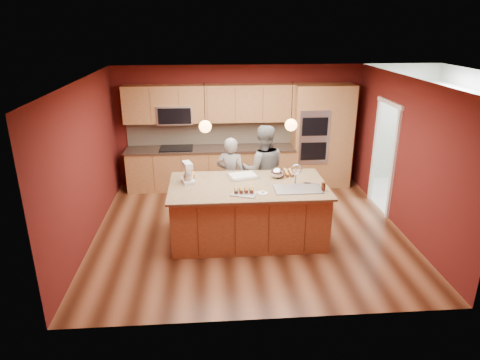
{
  "coord_description": "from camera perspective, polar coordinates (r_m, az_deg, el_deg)",
  "views": [
    {
      "loc": [
        -0.7,
        -6.97,
        3.59
      ],
      "look_at": [
        -0.17,
        -0.1,
        1.01
      ],
      "focal_mm": 32.0,
      "sensor_mm": 36.0,
      "label": 1
    }
  ],
  "objects": [
    {
      "name": "wall_left",
      "position": [
        7.6,
        -19.85,
        2.11
      ],
      "size": [
        0.0,
        5.0,
        5.0
      ],
      "primitive_type": "plane",
      "rotation": [
        1.57,
        0.0,
        1.57
      ],
      "color": "#541613",
      "rests_on": "ground"
    },
    {
      "name": "pendant_left",
      "position": [
        6.9,
        -4.66,
        7.16
      ],
      "size": [
        0.2,
        0.2,
        0.8
      ],
      "color": "black",
      "rests_on": "ceiling"
    },
    {
      "name": "washer",
      "position": [
        9.7,
        26.13,
        -0.2
      ],
      "size": [
        0.72,
        0.74,
        1.01
      ],
      "primitive_type": "cube",
      "rotation": [
        0.0,
        0.0,
        -0.15
      ],
      "color": "white",
      "rests_on": "floor"
    },
    {
      "name": "wall_front",
      "position": [
        5.05,
        4.04,
        -5.9
      ],
      "size": [
        5.5,
        0.0,
        5.5
      ],
      "primitive_type": "plane",
      "rotation": [
        -1.57,
        0.0,
        0.0
      ],
      "color": "#541613",
      "rests_on": "ground"
    },
    {
      "name": "cupcakes_right",
      "position": [
        7.74,
        5.87,
        0.98
      ],
      "size": [
        0.34,
        0.34,
        0.08
      ],
      "primitive_type": null,
      "color": "#C19443",
      "rests_on": "island"
    },
    {
      "name": "floor",
      "position": [
        7.87,
        1.19,
        -6.64
      ],
      "size": [
        5.5,
        5.5,
        0.0
      ],
      "primitive_type": "plane",
      "color": "#3F1E10",
      "rests_on": "ground"
    },
    {
      "name": "wall_back",
      "position": [
        9.76,
        -0.18,
        7.23
      ],
      "size": [
        5.5,
        0.0,
        5.5
      ],
      "primitive_type": "plane",
      "rotation": [
        1.57,
        0.0,
        0.0
      ],
      "color": "#541613",
      "rests_on": "ground"
    },
    {
      "name": "cabinet_run",
      "position": [
        9.58,
        -4.14,
        4.66
      ],
      "size": [
        3.74,
        0.64,
        2.3
      ],
      "color": "olive",
      "rests_on": "floor"
    },
    {
      "name": "phone",
      "position": [
        7.38,
        8.95,
        -0.42
      ],
      "size": [
        0.13,
        0.08,
        0.01
      ],
      "primitive_type": "cube",
      "rotation": [
        0.0,
        0.0,
        -0.13
      ],
      "color": "black",
      "rests_on": "island"
    },
    {
      "name": "person_right",
      "position": [
        8.24,
        3.1,
        1.31
      ],
      "size": [
        0.88,
        0.69,
        1.77
      ],
      "primitive_type": "imported",
      "rotation": [
        0.0,
        0.0,
        3.12
      ],
      "color": "slate",
      "rests_on": "floor"
    },
    {
      "name": "mixing_bowl",
      "position": [
        7.56,
        4.99,
        0.97
      ],
      "size": [
        0.23,
        0.23,
        0.2
      ],
      "primitive_type": "ellipsoid",
      "color": "#BABCC1",
      "rests_on": "island"
    },
    {
      "name": "cupcakes_rack",
      "position": [
        6.87,
        0.5,
        -1.33
      ],
      "size": [
        0.33,
        0.17,
        0.07
      ],
      "primitive_type": null,
      "color": "#C19443",
      "rests_on": "island"
    },
    {
      "name": "wall_right",
      "position": [
        8.09,
        21.06,
        3.03
      ],
      "size": [
        0.0,
        5.0,
        5.0
      ],
      "primitive_type": "plane",
      "rotation": [
        1.57,
        0.0,
        -1.57
      ],
      "color": "#541613",
      "rests_on": "ground"
    },
    {
      "name": "cupcakes_left",
      "position": [
        7.6,
        -6.68,
        0.59
      ],
      "size": [
        0.17,
        0.34,
        0.08
      ],
      "primitive_type": null,
      "color": "#C19443",
      "rests_on": "island"
    },
    {
      "name": "person_left",
      "position": [
        8.22,
        -1.21,
        0.47
      ],
      "size": [
        0.66,
        0.54,
        1.55
      ],
      "primitive_type": "imported",
      "rotation": [
        0.0,
        0.0,
        2.79
      ],
      "color": "black",
      "rests_on": "floor"
    },
    {
      "name": "tumbler",
      "position": [
        7.09,
        11.04,
        -0.88
      ],
      "size": [
        0.07,
        0.07,
        0.14
      ],
      "primitive_type": "cylinder",
      "color": "#3D1B0E",
      "rests_on": "island"
    },
    {
      "name": "stand_mixer",
      "position": [
        7.33,
        -6.98,
        0.8
      ],
      "size": [
        0.26,
        0.3,
        0.36
      ],
      "rotation": [
        0.0,
        0.0,
        0.31
      ],
      "color": "white",
      "rests_on": "island"
    },
    {
      "name": "sheet_cake",
      "position": [
        7.58,
        0.37,
        0.55
      ],
      "size": [
        0.59,
        0.49,
        0.05
      ],
      "rotation": [
        0.0,
        0.0,
        0.25
      ],
      "color": "white",
      "rests_on": "island"
    },
    {
      "name": "oven_column",
      "position": [
        9.82,
        10.82,
        5.75
      ],
      "size": [
        1.3,
        0.62,
        2.3
      ],
      "color": "olive",
      "rests_on": "floor"
    },
    {
      "name": "laundry_room",
      "position": [
        9.74,
        27.22,
        8.57
      ],
      "size": [
        2.6,
        2.7,
        2.7
      ],
      "color": "beige",
      "rests_on": "ground"
    },
    {
      "name": "dryer",
      "position": [
        10.36,
        24.05,
        1.51
      ],
      "size": [
        0.82,
        0.84,
        1.06
      ],
      "primitive_type": "cube",
      "rotation": [
        0.0,
        0.0,
        0.29
      ],
      "color": "white",
      "rests_on": "floor"
    },
    {
      "name": "pendant_right",
      "position": [
        7.04,
        6.83,
        7.33
      ],
      "size": [
        0.2,
        0.2,
        0.8
      ],
      "color": "black",
      "rests_on": "ceiling"
    },
    {
      "name": "ceiling",
      "position": [
        7.06,
        1.35,
        13.25
      ],
      "size": [
        5.5,
        5.5,
        0.0
      ],
      "primitive_type": "plane",
      "rotation": [
        3.14,
        0.0,
        0.0
      ],
      "color": "silver",
      "rests_on": "ground"
    },
    {
      "name": "plate",
      "position": [
        6.88,
        3.03,
        -1.75
      ],
      "size": [
        0.16,
        0.16,
        0.01
      ],
      "primitive_type": "cylinder",
      "color": "white",
      "rests_on": "island"
    },
    {
      "name": "cooling_rack",
      "position": [
        6.83,
        0.54,
        -1.85
      ],
      "size": [
        0.46,
        0.4,
        0.02
      ],
      "primitive_type": "cube",
      "rotation": [
        0.0,
        0.0,
        -0.35
      ],
      "color": "#B8BCC0",
      "rests_on": "island"
    },
    {
      "name": "doorway_trim",
      "position": [
        8.86,
        18.59,
        2.76
      ],
      "size": [
        0.08,
        1.11,
        2.2
      ],
      "primitive_type": null,
      "color": "white",
      "rests_on": "wall_right"
    },
    {
      "name": "island",
      "position": [
        7.42,
        1.18,
        -4.1
      ],
      "size": [
        2.67,
        1.49,
        1.36
      ],
      "color": "olive",
      "rests_on": "floor"
    }
  ]
}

